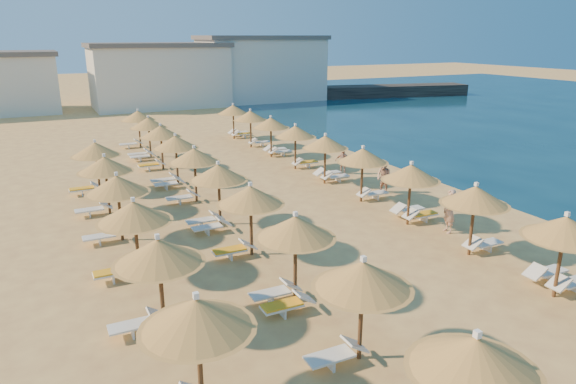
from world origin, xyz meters
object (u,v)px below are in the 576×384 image
parasol_row_west (218,174)px  parasol_row_east (363,156)px  beachgoer_b (384,177)px  beachgoer_a (450,211)px  jetty (362,92)px  beachgoer_c (343,161)px

parasol_row_west → parasol_row_east: bearing=0.0°
beachgoer_b → beachgoer_a: bearing=-22.9°
jetty → parasol_row_west: 51.34m
beachgoer_b → parasol_row_east: bearing=-84.3°
beachgoer_c → parasol_row_east: bearing=-61.7°
beachgoer_b → beachgoer_c: (0.15, 4.35, -0.09)m
parasol_row_east → beachgoer_c: size_ratio=24.76×
beachgoer_a → beachgoer_c: size_ratio=1.19×
jetty → parasol_row_east: (-26.20, -38.70, 1.59)m
jetty → beachgoer_c: size_ratio=18.80×
parasol_row_west → beachgoer_a: 10.02m
beachgoer_b → parasol_row_west: bearing=-100.0°
jetty → beachgoer_a: 50.67m
jetty → parasol_row_west: (-33.70, -38.70, 1.59)m
parasol_row_west → beachgoer_b: size_ratio=22.17×
parasol_row_west → beachgoer_a: (8.44, -5.22, -1.39)m
parasol_row_east → parasol_row_west: 7.49m
beachgoer_b → beachgoer_a: (-0.92, -5.89, 0.06)m
beachgoer_a → beachgoer_c: (1.07, 10.23, -0.15)m
beachgoer_a → jetty: bearing=162.5°
jetty → beachgoer_c: beachgoer_c is taller
parasol_row_east → beachgoer_c: parasol_row_east is taller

